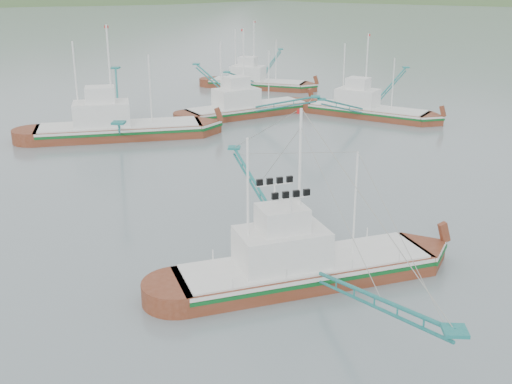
# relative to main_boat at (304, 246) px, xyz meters

# --- Properties ---
(ground) EXTENTS (1200.00, 1200.00, 0.00)m
(ground) POSITION_rel_main_boat_xyz_m (-2.75, -1.07, -2.03)
(ground) COLOR slate
(ground) RESTS_ON ground
(main_boat) EXTENTS (13.95, 23.56, 9.97)m
(main_boat) POSITION_rel_main_boat_xyz_m (0.00, 0.00, 0.00)
(main_boat) COLOR maroon
(main_boat) RESTS_ON ground
(bg_boat_right) EXTENTS (15.01, 22.39, 9.72)m
(bg_boat_right) POSITION_rel_main_boat_xyz_m (7.65, 39.99, -0.01)
(bg_boat_right) COLOR maroon
(bg_boat_right) RESTS_ON ground
(bg_boat_far) EXTENTS (18.25, 22.80, 10.25)m
(bg_boat_far) POSITION_rel_main_boat_xyz_m (-5.70, 39.90, 0.15)
(bg_boat_far) COLOR maroon
(bg_boat_far) RESTS_ON ground
(bg_boat_left) EXTENTS (16.28, 27.92, 11.53)m
(bg_boat_left) POSITION_rel_main_boat_xyz_m (-17.48, 29.34, 0.12)
(bg_boat_left) COLOR maroon
(bg_boat_left) RESTS_ON ground
(bg_boat_extra) EXTENTS (13.71, 23.58, 9.72)m
(bg_boat_extra) POSITION_rel_main_boat_xyz_m (-5.58, 57.22, -0.24)
(bg_boat_extra) COLOR maroon
(bg_boat_extra) RESTS_ON ground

